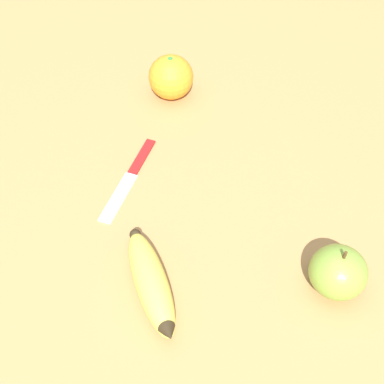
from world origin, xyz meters
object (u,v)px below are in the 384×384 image
(banana, at_px, (151,283))
(paring_knife, at_px, (131,175))
(apple, at_px, (338,272))
(orange, at_px, (171,77))

(banana, height_order, paring_knife, banana)
(apple, bearing_deg, banana, 162.41)
(banana, bearing_deg, orange, 158.81)
(paring_knife, bearing_deg, banana, 121.94)
(banana, distance_m, orange, 0.43)
(banana, height_order, apple, apple)
(banana, distance_m, apple, 0.26)
(paring_knife, bearing_deg, apple, 165.57)
(banana, relative_size, apple, 2.24)
(banana, bearing_deg, paring_knife, 173.12)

